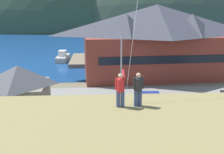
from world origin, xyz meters
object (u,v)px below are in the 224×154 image
object	(u,v)px
storage_shed_near_lot	(20,92)
harbor_lodge	(156,39)
moored_boat_wharfside	(63,57)
parking_light_pole	(121,62)
person_companion	(138,88)
parked_car_corner_spot	(143,126)
person_kite_flyer	(120,89)
wharf_dock	(79,60)
moored_boat_outer_mooring	(96,61)
parked_car_mid_row_far	(38,137)
parked_car_back_row_right	(148,101)

from	to	relation	value
storage_shed_near_lot	harbor_lodge	bearing A→B (deg)	43.70
moored_boat_wharfside	parking_light_pole	distance (m)	25.71
moored_boat_wharfside	person_companion	world-z (taller)	person_companion
moored_boat_wharfside	parked_car_corner_spot	bearing A→B (deg)	-72.43
person_kite_flyer	wharf_dock	bearing A→B (deg)	96.74
moored_boat_outer_mooring	parked_car_mid_row_far	distance (m)	31.04
harbor_lodge	person_kite_flyer	distance (m)	28.79
moored_boat_wharfside	wharf_dock	bearing A→B (deg)	-17.83
parked_car_back_row_right	harbor_lodge	bearing A→B (deg)	75.44
storage_shed_near_lot	wharf_dock	distance (m)	28.00
parking_light_pole	person_companion	distance (m)	17.21
harbor_lodge	parked_car_corner_spot	size ratio (longest dim) A/B	5.55
parked_car_mid_row_far	person_kite_flyer	world-z (taller)	person_kite_flyer
harbor_lodge	parked_car_mid_row_far	distance (m)	26.04
parked_car_corner_spot	harbor_lodge	bearing A→B (deg)	75.27
parked_car_corner_spot	moored_boat_outer_mooring	bearing A→B (deg)	97.69
parked_car_mid_row_far	storage_shed_near_lot	bearing A→B (deg)	115.35
moored_boat_outer_mooring	parked_car_back_row_right	size ratio (longest dim) A/B	1.41
person_kite_flyer	moored_boat_wharfside	bearing A→B (deg)	101.12
parked_car_corner_spot	moored_boat_wharfside	bearing A→B (deg)	107.57
harbor_lodge	wharf_dock	xyz separation A→B (m)	(-12.54, 11.94, -5.46)
harbor_lodge	parked_car_mid_row_far	xyz separation A→B (m)	(-13.55, -21.72, -4.75)
wharf_dock	parking_light_pole	size ratio (longest dim) A/B	1.52
person_kite_flyer	person_companion	xyz separation A→B (m)	(0.91, 0.07, -0.02)
wharf_dock	harbor_lodge	bearing A→B (deg)	-43.59
moored_boat_outer_mooring	parking_light_pole	bearing A→B (deg)	-81.22
moored_boat_outer_mooring	parked_car_corner_spot	bearing A→B (deg)	-82.31
storage_shed_near_lot	moored_boat_wharfside	world-z (taller)	storage_shed_near_lot
wharf_dock	person_kite_flyer	size ratio (longest dim) A/B	6.30
storage_shed_near_lot	parking_light_pole	distance (m)	11.52
wharf_dock	parked_car_mid_row_far	size ratio (longest dim) A/B	2.69
parking_light_pole	person_kite_flyer	bearing A→B (deg)	-95.34
parked_car_back_row_right	parking_light_pole	distance (m)	5.72
wharf_dock	parked_car_corner_spot	xyz separation A→B (m)	(7.21, -32.18, 0.71)
harbor_lodge	parked_car_corner_spot	world-z (taller)	harbor_lodge
parked_car_corner_spot	person_kite_flyer	size ratio (longest dim) A/B	2.29
moored_boat_wharfside	person_companion	distance (m)	42.00
moored_boat_wharfside	parked_car_back_row_right	size ratio (longest dim) A/B	1.47
harbor_lodge	moored_boat_outer_mooring	size ratio (longest dim) A/B	3.89
parked_car_corner_spot	parked_car_mid_row_far	bearing A→B (deg)	-169.86
moored_boat_outer_mooring	person_companion	size ratio (longest dim) A/B	3.48
wharf_dock	parked_car_back_row_right	size ratio (longest dim) A/B	2.72
harbor_lodge	storage_shed_near_lot	xyz separation A→B (m)	(-16.41, -15.69, -3.06)
parked_car_back_row_right	person_kite_flyer	world-z (taller)	person_kite_flyer
moored_boat_outer_mooring	parked_car_back_row_right	world-z (taller)	moored_boat_outer_mooring
harbor_lodge	person_companion	size ratio (longest dim) A/B	13.54
parked_car_back_row_right	person_companion	distance (m)	14.70
parked_car_mid_row_far	parking_light_pole	distance (m)	13.78
parked_car_mid_row_far	parked_car_corner_spot	size ratio (longest dim) A/B	1.02
harbor_lodge	parked_car_back_row_right	world-z (taller)	harbor_lodge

